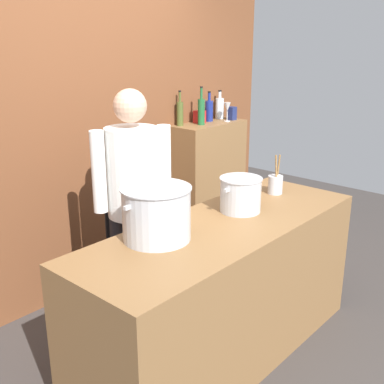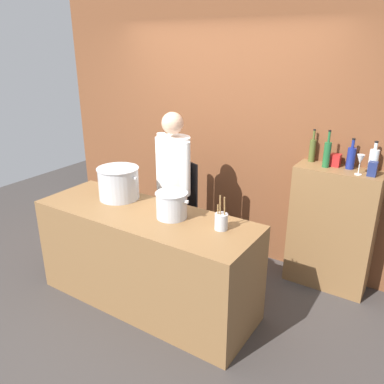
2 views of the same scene
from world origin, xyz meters
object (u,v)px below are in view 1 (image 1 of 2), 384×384
object	(u,v)px
stockpot_large	(156,213)
wine_bottle_olive	(180,113)
spice_tin_red	(200,117)
utensil_crock	(275,184)
stockpot_small	(241,194)
chef	(133,197)
wine_bottle_clear	(220,108)
spice_tin_navy	(232,113)
wine_bottle_green	(201,111)
wine_glass_short	(227,108)
wine_bottle_cobalt	(209,110)

from	to	relation	value
stockpot_large	wine_bottle_olive	xyz separation A→B (m)	(1.43, 1.15, 0.27)
spice_tin_red	wine_bottle_olive	bearing A→B (deg)	171.38
utensil_crock	stockpot_small	bearing A→B (deg)	-176.77
chef	wine_bottle_clear	distance (m)	1.84
utensil_crock	wine_bottle_clear	size ratio (longest dim) A/B	1.04
stockpot_small	chef	bearing A→B (deg)	123.89
chef	spice_tin_red	distance (m)	1.54
chef	spice_tin_navy	xyz separation A→B (m)	(1.72, 0.50, 0.30)
chef	wine_bottle_olive	size ratio (longest dim) A/B	5.34
wine_bottle_green	wine_glass_short	bearing A→B (deg)	-12.75
wine_bottle_cobalt	spice_tin_red	size ratio (longest dim) A/B	2.46
chef	wine_bottle_cobalt	bearing A→B (deg)	-135.25
utensil_crock	wine_bottle_olive	xyz separation A→B (m)	(0.31, 1.20, 0.35)
stockpot_large	spice_tin_navy	distance (m)	2.24
stockpot_large	spice_tin_navy	world-z (taller)	spice_tin_navy
stockpot_large	wine_glass_short	xyz separation A→B (m)	(1.89, 0.97, 0.28)
stockpot_large	spice_tin_red	size ratio (longest dim) A/B	3.93
utensil_crock	spice_tin_red	world-z (taller)	spice_tin_red
wine_bottle_green	spice_tin_navy	world-z (taller)	wine_bottle_green
wine_glass_short	spice_tin_red	size ratio (longest dim) A/B	1.58
wine_bottle_olive	wine_bottle_cobalt	size ratio (longest dim) A/B	1.12
utensil_crock	wine_glass_short	size ratio (longest dim) A/B	1.59
wine_bottle_green	stockpot_small	bearing A→B (deg)	-129.69
stockpot_large	stockpot_small	size ratio (longest dim) A/B	1.34
utensil_crock	wine_bottle_green	bearing A→B (deg)	66.58
wine_bottle_green	spice_tin_red	bearing A→B (deg)	49.27
chef	spice_tin_navy	bearing A→B (deg)	-141.08
wine_bottle_green	spice_tin_red	world-z (taller)	wine_bottle_green
chef	spice_tin_red	size ratio (longest dim) A/B	14.69
chef	wine_bottle_cobalt	xyz separation A→B (m)	(1.51, 0.61, 0.34)
wine_bottle_cobalt	wine_bottle_clear	size ratio (longest dim) A/B	1.02
spice_tin_red	wine_bottle_clear	bearing A→B (deg)	2.54
spice_tin_navy	spice_tin_red	bearing A→B (deg)	160.58
stockpot_small	spice_tin_navy	xyz separation A→B (m)	(1.33, 1.08, 0.25)
wine_bottle_clear	wine_glass_short	size ratio (longest dim) A/B	1.53
stockpot_small	wine_glass_short	xyz separation A→B (m)	(1.23, 1.05, 0.32)
stockpot_small	wine_bottle_olive	distance (m)	1.48
spice_tin_navy	stockpot_small	bearing A→B (deg)	-141.02
stockpot_large	wine_bottle_olive	bearing A→B (deg)	38.82
chef	utensil_crock	world-z (taller)	chef
chef	spice_tin_navy	size ratio (longest dim) A/B	13.33
stockpot_small	stockpot_large	bearing A→B (deg)	173.03
wine_bottle_clear	spice_tin_red	size ratio (longest dim) A/B	2.41
wine_bottle_cobalt	wine_bottle_clear	bearing A→B (deg)	5.95
wine_bottle_cobalt	utensil_crock	bearing A→B (deg)	-119.92
utensil_crock	wine_bottle_green	xyz separation A→B (m)	(0.47, 1.09, 0.36)
utensil_crock	wine_glass_short	bearing A→B (deg)	53.12
wine_bottle_green	spice_tin_red	size ratio (longest dim) A/B	3.02
wine_bottle_cobalt	wine_bottle_clear	world-z (taller)	wine_bottle_cobalt
chef	wine_glass_short	bearing A→B (deg)	-140.87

